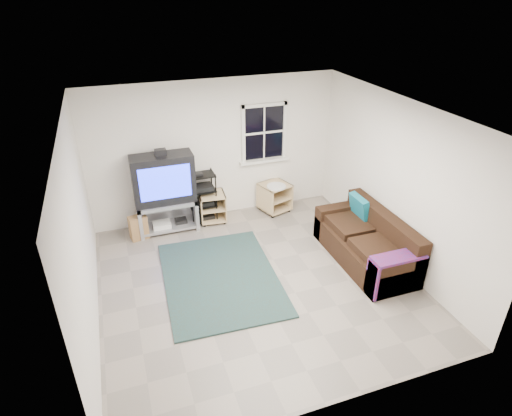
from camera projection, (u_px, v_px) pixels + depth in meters
name	position (u px, v px, depth m)	size (l,w,h in m)	color
room	(264.00, 136.00, 8.00)	(4.60, 4.62, 4.60)	gray
tv_unit	(164.00, 187.00, 7.51)	(1.06, 0.53, 1.56)	#9A9AA2
av_rack	(203.00, 200.00, 7.98)	(0.49, 0.36, 0.99)	black
side_table_left	(212.00, 206.00, 8.08)	(0.52, 0.52, 0.56)	tan
side_table_right	(274.00, 195.00, 8.39)	(0.65, 0.65, 0.60)	tan
sofa	(367.00, 243.00, 6.89)	(0.86, 1.95, 0.89)	black
shag_rug	(220.00, 278.00, 6.60)	(1.69, 2.33, 0.03)	black
paper_bag	(139.00, 228.00, 7.52)	(0.30, 0.20, 0.43)	olive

